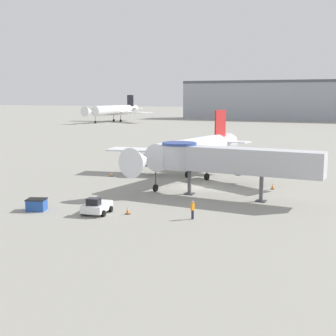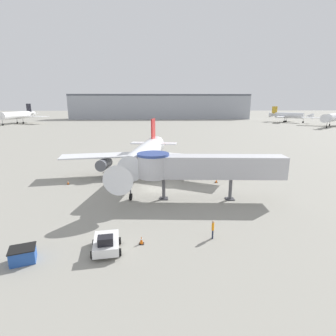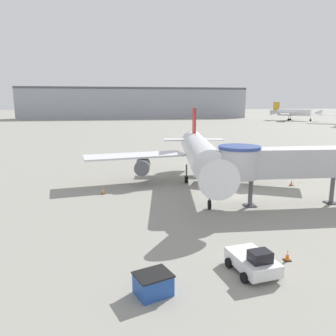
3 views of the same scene
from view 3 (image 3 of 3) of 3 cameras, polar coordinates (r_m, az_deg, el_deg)
name	(u,v)px [view 3 (image 3 of 3)]	position (r m, az deg, el deg)	size (l,w,h in m)	color
ground_plane	(224,195)	(37.50, 9.72, -4.66)	(800.00, 800.00, 0.00)	gray
main_airplane	(200,154)	(40.34, 5.60, 2.43)	(29.52, 25.79, 9.45)	silver
jet_bridge	(297,162)	(35.05, 21.58, 1.01)	(18.80, 4.34, 6.12)	#B7B7BC
pushback_tug_white	(253,261)	(21.48, 14.61, -15.46)	(2.80, 3.69, 1.72)	silver
service_container_blue	(153,284)	(18.89, -2.61, -19.52)	(2.36, 2.14, 1.21)	#234C9E
traffic_cone_starboard_wing	(291,183)	(43.86, 20.70, -2.42)	(0.44, 0.44, 0.72)	black
traffic_cone_apron_front	(287,255)	(23.74, 20.08, -14.11)	(0.45, 0.45, 0.74)	black
traffic_cone_port_wing	(103,192)	(37.98, -11.28, -4.04)	(0.38, 0.38, 0.64)	black
background_jet_gold_tail	(293,112)	(193.36, 20.92, 9.03)	(23.30, 23.31, 10.08)	silver
terminal_building	(135,103)	(209.45, -5.72, 11.21)	(137.91, 18.97, 18.78)	#999EA8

